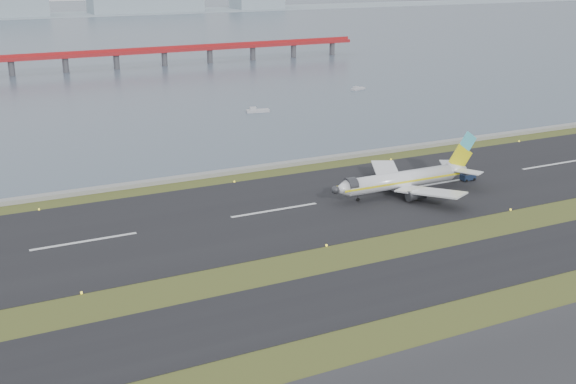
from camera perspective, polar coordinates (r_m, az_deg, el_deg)
name	(u,v)px	position (r m, az deg, el deg)	size (l,w,h in m)	color
ground	(347,261)	(129.16, 4.69, -5.45)	(1000.00, 1000.00, 0.00)	#3A4D1B
taxiway_strip	(385,287)	(119.99, 7.67, -7.44)	(1000.00, 18.00, 0.10)	black
runway_strip	(275,210)	(153.74, -1.06, -1.46)	(1000.00, 45.00, 0.10)	black
seawall	(223,173)	(179.87, -5.17, 1.53)	(1000.00, 2.50, 1.00)	gray
bay_water	(19,33)	(566.75, -20.52, 11.71)	(1400.00, 800.00, 1.30)	#475766
red_pier	(116,54)	(363.15, -13.44, 10.57)	(260.00, 5.00, 10.20)	#AC1D20
far_shoreline	(11,10)	(726.38, -21.02, 13.29)	(1400.00, 80.00, 60.50)	#95A6B0
airliner	(405,179)	(165.83, 9.25, 1.00)	(38.52, 32.89, 12.80)	white
pushback_tug	(468,176)	(179.33, 14.01, 1.20)	(3.54, 2.14, 2.25)	#16233E
workboat_near	(257,111)	(253.28, -2.46, 6.45)	(8.32, 3.98, 1.94)	#B8B8BC
workboat_far	(358,89)	(298.48, 5.53, 8.13)	(6.97, 3.98, 1.62)	#B8B8BC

